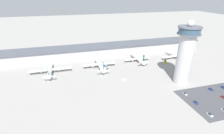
{
  "coord_description": "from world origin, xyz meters",
  "views": [
    {
      "loc": [
        -49.85,
        -136.51,
        76.44
      ],
      "look_at": [
        -6.54,
        16.67,
        6.85
      ],
      "focal_mm": 28.0,
      "sensor_mm": 36.0,
      "label": 1
    }
  ],
  "objects_px": {
    "car_blue_compact": "(224,110)",
    "car_navy_sedan": "(185,94)",
    "airplane_gate_charlie": "(138,58)",
    "service_truck_fuel": "(107,70)",
    "airplane_gate_bravo": "(99,64)",
    "car_green_van": "(211,89)",
    "airplane_gate_delta": "(176,56)",
    "car_yellow_taxi": "(210,115)",
    "service_truck_catering": "(165,61)",
    "airplane_gate_alpha": "(50,69)",
    "car_silver_sedan": "(196,102)",
    "car_maroon_suv": "(224,97)",
    "car_grey_coupe": "(223,87)",
    "control_tower": "(185,53)"
  },
  "relations": [
    {
      "from": "car_grey_coupe",
      "to": "service_truck_catering",
      "type": "bearing_deg",
      "value": 103.61
    },
    {
      "from": "car_green_van",
      "to": "airplane_gate_charlie",
      "type": "bearing_deg",
      "value": 113.92
    },
    {
      "from": "airplane_gate_bravo",
      "to": "car_green_van",
      "type": "distance_m",
      "value": 107.35
    },
    {
      "from": "airplane_gate_alpha",
      "to": "car_green_van",
      "type": "xyz_separation_m",
      "value": [
        130.87,
        -70.23,
        -3.89
      ]
    },
    {
      "from": "car_maroon_suv",
      "to": "car_silver_sedan",
      "type": "relative_size",
      "value": 1.11
    },
    {
      "from": "airplane_gate_charlie",
      "to": "car_green_van",
      "type": "height_order",
      "value": "airplane_gate_charlie"
    },
    {
      "from": "car_blue_compact",
      "to": "car_grey_coupe",
      "type": "bearing_deg",
      "value": 45.19
    },
    {
      "from": "airplane_gate_bravo",
      "to": "car_green_van",
      "type": "relative_size",
      "value": 9.62
    },
    {
      "from": "car_grey_coupe",
      "to": "car_yellow_taxi",
      "type": "relative_size",
      "value": 1.05
    },
    {
      "from": "airplane_gate_alpha",
      "to": "service_truck_fuel",
      "type": "distance_m",
      "value": 57.29
    },
    {
      "from": "service_truck_fuel",
      "to": "car_blue_compact",
      "type": "bearing_deg",
      "value": -53.98
    },
    {
      "from": "service_truck_fuel",
      "to": "car_grey_coupe",
      "type": "bearing_deg",
      "value": -34.38
    },
    {
      "from": "car_maroon_suv",
      "to": "car_yellow_taxi",
      "type": "height_order",
      "value": "car_maroon_suv"
    },
    {
      "from": "airplane_gate_alpha",
      "to": "car_silver_sedan",
      "type": "relative_size",
      "value": 9.64
    },
    {
      "from": "car_green_van",
      "to": "car_yellow_taxi",
      "type": "xyz_separation_m",
      "value": [
        -25.88,
        -26.58,
        0.0
      ]
    },
    {
      "from": "airplane_gate_charlie",
      "to": "car_silver_sedan",
      "type": "distance_m",
      "value": 88.97
    },
    {
      "from": "car_green_van",
      "to": "airplane_gate_delta",
      "type": "bearing_deg",
      "value": 77.77
    },
    {
      "from": "airplane_gate_alpha",
      "to": "car_navy_sedan",
      "type": "bearing_deg",
      "value": -33.48
    },
    {
      "from": "airplane_gate_bravo",
      "to": "car_navy_sedan",
      "type": "distance_m",
      "value": 89.71
    },
    {
      "from": "car_green_van",
      "to": "airplane_gate_alpha",
      "type": "bearing_deg",
      "value": 151.78
    },
    {
      "from": "airplane_gate_delta",
      "to": "car_grey_coupe",
      "type": "distance_m",
      "value": 72.39
    },
    {
      "from": "service_truck_catering",
      "to": "car_yellow_taxi",
      "type": "xyz_separation_m",
      "value": [
        -22.66,
        -92.1,
        -0.46
      ]
    },
    {
      "from": "airplane_gate_charlie",
      "to": "airplane_gate_delta",
      "type": "distance_m",
      "value": 49.56
    },
    {
      "from": "service_truck_fuel",
      "to": "car_navy_sedan",
      "type": "bearing_deg",
      "value": -50.18
    },
    {
      "from": "car_silver_sedan",
      "to": "car_grey_coupe",
      "type": "bearing_deg",
      "value": 17.97
    },
    {
      "from": "airplane_gate_delta",
      "to": "car_yellow_taxi",
      "type": "xyz_separation_m",
      "value": [
        -41.52,
        -98.73,
        -3.59
      ]
    },
    {
      "from": "car_grey_coupe",
      "to": "airplane_gate_alpha",
      "type": "bearing_deg",
      "value": 153.9
    },
    {
      "from": "airplane_gate_alpha",
      "to": "car_silver_sedan",
      "type": "bearing_deg",
      "value": -38.02
    },
    {
      "from": "control_tower",
      "to": "car_silver_sedan",
      "type": "bearing_deg",
      "value": -106.47
    },
    {
      "from": "car_grey_coupe",
      "to": "car_green_van",
      "type": "bearing_deg",
      "value": 179.6
    },
    {
      "from": "airplane_gate_delta",
      "to": "car_yellow_taxi",
      "type": "height_order",
      "value": "airplane_gate_delta"
    },
    {
      "from": "car_navy_sedan",
      "to": "car_silver_sedan",
      "type": "bearing_deg",
      "value": -89.9
    },
    {
      "from": "car_yellow_taxi",
      "to": "car_maroon_suv",
      "type": "bearing_deg",
      "value": 28.32
    },
    {
      "from": "airplane_gate_bravo",
      "to": "car_maroon_suv",
      "type": "height_order",
      "value": "airplane_gate_bravo"
    },
    {
      "from": "airplane_gate_charlie",
      "to": "car_navy_sedan",
      "type": "distance_m",
      "value": 76.3
    },
    {
      "from": "airplane_gate_bravo",
      "to": "airplane_gate_charlie",
      "type": "distance_m",
      "value": 46.99
    },
    {
      "from": "car_grey_coupe",
      "to": "control_tower",
      "type": "bearing_deg",
      "value": 146.16
    },
    {
      "from": "car_green_van",
      "to": "car_navy_sedan",
      "type": "distance_m",
      "value": 25.24
    },
    {
      "from": "control_tower",
      "to": "car_maroon_suv",
      "type": "distance_m",
      "value": 44.58
    },
    {
      "from": "car_silver_sedan",
      "to": "car_navy_sedan",
      "type": "xyz_separation_m",
      "value": [
        -0.02,
        12.75,
        -0.07
      ]
    },
    {
      "from": "car_blue_compact",
      "to": "car_navy_sedan",
      "type": "xyz_separation_m",
      "value": [
        -12.56,
        25.97,
        -0.06
      ]
    },
    {
      "from": "airplane_gate_delta",
      "to": "control_tower",
      "type": "bearing_deg",
      "value": -120.73
    },
    {
      "from": "control_tower",
      "to": "car_blue_compact",
      "type": "height_order",
      "value": "control_tower"
    },
    {
      "from": "airplane_gate_charlie",
      "to": "service_truck_catering",
      "type": "relative_size",
      "value": 4.05
    },
    {
      "from": "service_truck_catering",
      "to": "car_maroon_suv",
      "type": "bearing_deg",
      "value": -87.49
    },
    {
      "from": "car_green_van",
      "to": "car_grey_coupe",
      "type": "bearing_deg",
      "value": -0.4
    },
    {
      "from": "airplane_gate_charlie",
      "to": "car_green_van",
      "type": "xyz_separation_m",
      "value": [
        33.76,
        -76.11,
        -3.56
      ]
    },
    {
      "from": "car_green_van",
      "to": "service_truck_catering",
      "type": "bearing_deg",
      "value": 92.81
    },
    {
      "from": "airplane_gate_charlie",
      "to": "service_truck_fuel",
      "type": "xyz_separation_m",
      "value": [
        -40.91,
        -16.44,
        -3.18
      ]
    },
    {
      "from": "service_truck_catering",
      "to": "car_maroon_suv",
      "type": "xyz_separation_m",
      "value": [
        3.42,
        -78.04,
        -0.44
      ]
    }
  ]
}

